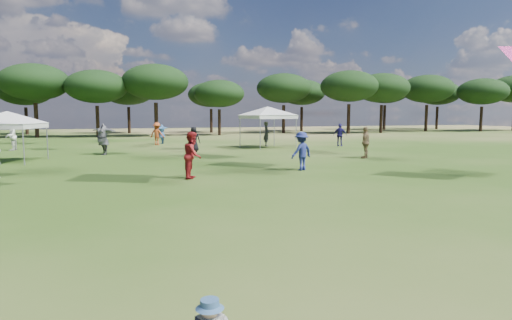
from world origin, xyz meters
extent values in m
cylinder|color=black|center=(-8.39, 45.81, 1.73)|extent=(0.40, 0.40, 3.46)
ellipsoid|color=black|center=(-8.39, 45.81, 5.54)|extent=(6.73, 6.73, 3.63)
cylinder|color=black|center=(-2.58, 44.63, 1.61)|extent=(0.37, 0.37, 3.21)
ellipsoid|color=black|center=(-2.58, 44.63, 5.14)|extent=(6.24, 6.24, 3.36)
cylinder|color=black|center=(3.26, 44.18, 1.78)|extent=(0.41, 0.41, 3.56)
ellipsoid|color=black|center=(3.26, 44.18, 5.69)|extent=(6.91, 6.91, 3.73)
cylinder|color=black|center=(10.19, 44.51, 1.44)|extent=(0.33, 0.33, 2.88)
ellipsoid|color=black|center=(10.19, 44.51, 4.61)|extent=(5.60, 5.60, 3.02)
cylinder|color=black|center=(18.96, 46.98, 1.72)|extent=(0.39, 0.39, 3.44)
ellipsoid|color=black|center=(18.96, 46.98, 5.51)|extent=(6.69, 6.69, 3.60)
cylinder|color=black|center=(25.77, 43.05, 1.77)|extent=(0.40, 0.40, 3.53)
ellipsoid|color=black|center=(25.77, 43.05, 5.65)|extent=(6.86, 6.86, 3.70)
cylinder|color=black|center=(30.65, 43.46, 1.73)|extent=(0.40, 0.40, 3.47)
ellipsoid|color=black|center=(30.65, 43.46, 5.55)|extent=(6.74, 6.74, 3.63)
cylinder|color=black|center=(39.22, 45.46, 1.79)|extent=(0.41, 0.41, 3.57)
ellipsoid|color=black|center=(39.22, 45.46, 5.72)|extent=(6.94, 6.94, 3.74)
cylinder|color=black|center=(46.34, 43.12, 1.68)|extent=(0.38, 0.38, 3.35)
ellipsoid|color=black|center=(46.34, 43.12, 5.37)|extent=(6.51, 6.51, 3.51)
cylinder|color=black|center=(-10.52, 53.31, 1.56)|extent=(0.36, 0.36, 3.11)
ellipsoid|color=black|center=(-10.52, 53.31, 4.98)|extent=(6.05, 6.05, 3.26)
cylinder|color=black|center=(0.83, 52.52, 1.60)|extent=(0.37, 0.37, 3.20)
ellipsoid|color=black|center=(0.83, 52.52, 5.12)|extent=(6.21, 6.21, 3.35)
cylinder|color=black|center=(10.82, 51.34, 1.50)|extent=(0.34, 0.34, 2.99)
ellipsoid|color=black|center=(10.82, 51.34, 4.79)|extent=(5.81, 5.81, 3.13)
cylinder|color=black|center=(23.62, 51.75, 1.66)|extent=(0.38, 0.38, 3.31)
ellipsoid|color=black|center=(23.62, 51.75, 5.30)|extent=(6.43, 6.43, 3.47)
cylinder|color=black|center=(37.30, 52.12, 1.82)|extent=(0.42, 0.42, 3.64)
ellipsoid|color=black|center=(37.30, 52.12, 5.82)|extent=(7.06, 7.06, 3.81)
cylinder|color=black|center=(46.40, 51.51, 1.73)|extent=(0.40, 0.40, 3.46)
ellipsoid|color=black|center=(46.40, 51.51, 5.53)|extent=(6.72, 6.72, 3.62)
cylinder|color=gray|center=(-5.25, 20.24, 0.93)|extent=(0.06, 0.06, 1.86)
cylinder|color=gray|center=(-4.56, 22.77, 0.93)|extent=(0.06, 0.06, 1.86)
cube|color=silver|center=(-6.18, 21.85, 1.81)|extent=(3.43, 3.43, 0.25)
pyramid|color=silver|center=(-6.18, 21.85, 2.53)|extent=(5.48, 5.48, 0.60)
cylinder|color=gray|center=(7.98, 24.48, 1.11)|extent=(0.06, 0.06, 2.23)
cylinder|color=gray|center=(10.82, 25.02, 1.11)|extent=(0.06, 0.06, 2.23)
cylinder|color=gray|center=(7.44, 27.32, 1.11)|extent=(0.06, 0.06, 2.23)
cylinder|color=gray|center=(10.28, 27.85, 1.11)|extent=(0.06, 0.06, 2.23)
cube|color=silver|center=(9.13, 26.17, 2.18)|extent=(3.56, 3.56, 0.25)
pyramid|color=silver|center=(9.13, 26.17, 2.90)|extent=(6.10, 6.10, 0.60)
cylinder|color=white|center=(-0.40, 1.95, 0.31)|extent=(0.17, 0.26, 0.15)
sphere|color=#E0B293|center=(-0.51, 1.82, 0.48)|extent=(0.17, 0.17, 0.17)
cone|color=teal|center=(-0.51, 1.82, 0.52)|extent=(0.29, 0.29, 0.03)
cylinder|color=teal|center=(-0.51, 1.82, 0.56)|extent=(0.19, 0.19, 0.07)
imported|color=navy|center=(6.32, 14.43, 0.82)|extent=(1.21, 0.94, 1.65)
imported|color=navy|center=(14.75, 25.84, 0.84)|extent=(1.00, 0.97, 1.68)
imported|color=#313237|center=(9.57, 27.57, 0.91)|extent=(0.57, 0.74, 1.82)
imported|color=maroon|center=(1.49, 13.63, 0.88)|extent=(0.92, 1.03, 1.76)
imported|color=black|center=(3.61, 24.69, 0.80)|extent=(0.88, 0.69, 1.59)
imported|color=#424145|center=(-1.80, 24.43, 0.92)|extent=(1.75, 2.22, 1.83)
imported|color=silver|center=(-7.57, 29.43, 0.95)|extent=(0.83, 1.01, 1.90)
imported|color=navy|center=(2.50, 32.82, 0.79)|extent=(1.47, 1.94, 1.58)
imported|color=olive|center=(11.71, 17.84, 0.86)|extent=(1.04, 0.95, 1.71)
imported|color=#A0401A|center=(2.00, 31.28, 0.87)|extent=(1.29, 1.15, 1.74)
camera|label=1|loc=(-1.38, -2.14, 2.42)|focal=30.00mm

